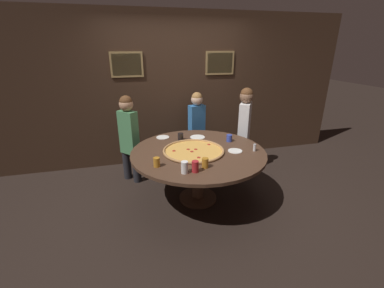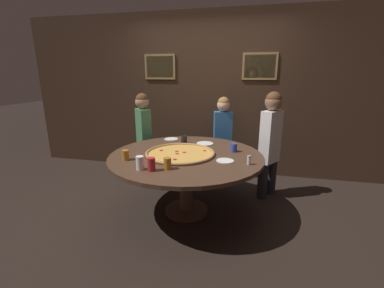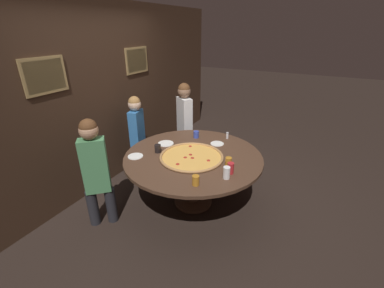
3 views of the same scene
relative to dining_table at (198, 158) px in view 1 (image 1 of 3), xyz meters
name	(u,v)px [view 1 (image 1 of 3)]	position (x,y,z in m)	size (l,w,h in m)	color
ground_plane	(198,199)	(0.00, 0.00, -0.63)	(24.00, 24.00, 0.00)	black
back_wall	(175,90)	(0.00, 1.49, 0.68)	(6.40, 0.08, 2.60)	#3D281C
dining_table	(198,158)	(0.00, 0.00, 0.00)	(1.77, 1.77, 0.74)	#4C3323
giant_pizza	(194,151)	(-0.07, -0.01, 0.13)	(0.81, 0.81, 0.03)	#E5A84C
drink_cup_centre_back	(229,138)	(0.53, 0.23, 0.16)	(0.08, 0.08, 0.10)	#384CB7
drink_cup_by_shaker	(157,162)	(-0.59, -0.34, 0.17)	(0.08, 0.08, 0.11)	#BC7A23
drink_cup_near_right	(185,167)	(-0.32, -0.57, 0.18)	(0.08, 0.08, 0.14)	white
drink_cup_front_edge	(195,167)	(-0.20, -0.58, 0.18)	(0.08, 0.08, 0.13)	#B22328
drink_cup_near_left	(181,137)	(-0.14, 0.45, 0.17)	(0.08, 0.08, 0.11)	black
drink_cup_beside_pizza	(205,163)	(-0.06, -0.50, 0.17)	(0.08, 0.08, 0.12)	#BC7A23
white_plate_far_back	(198,137)	(0.13, 0.51, 0.12)	(0.22, 0.22, 0.01)	white
white_plate_near_front	(235,151)	(0.46, -0.14, 0.12)	(0.19, 0.19, 0.01)	white
white_plate_beside_cup	(163,137)	(-0.38, 0.63, 0.12)	(0.19, 0.19, 0.01)	white
condiment_shaker	(255,148)	(0.71, -0.20, 0.16)	(0.04, 0.04, 0.10)	silver
diner_far_left	(129,134)	(-0.87, 0.81, 0.15)	(0.32, 0.33, 1.37)	#232328
diner_side_right	(197,125)	(0.30, 1.15, 0.11)	(0.34, 0.21, 1.31)	#232328
diner_centre_back	(244,126)	(0.98, 0.67, 0.18)	(0.31, 0.37, 1.43)	#232328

